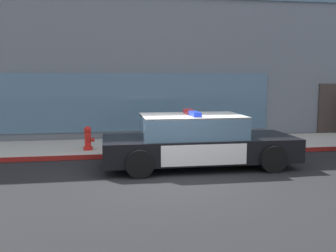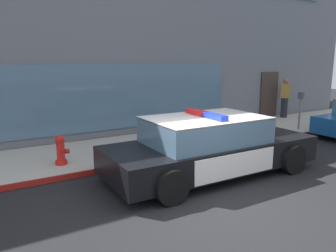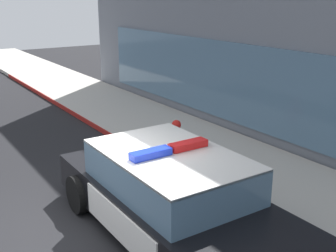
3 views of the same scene
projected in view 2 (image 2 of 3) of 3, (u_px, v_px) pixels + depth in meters
name	position (u px, v px, depth m)	size (l,w,h in m)	color
ground	(210.00, 202.00, 6.22)	(48.00, 48.00, 0.00)	black
sidewalk	(125.00, 149.00, 9.55)	(48.00, 2.81, 0.15)	#B2ADA3
curb_red_paint	(148.00, 162.00, 8.35)	(28.80, 0.04, 0.14)	maroon
storefront_building	(78.00, 28.00, 14.51)	(22.46, 10.06, 7.95)	slate
police_cruiser	(210.00, 146.00, 7.60)	(5.05, 2.15, 1.49)	black
fire_hydrant	(61.00, 150.00, 7.91)	(0.34, 0.39, 0.73)	red
pedestrian_on_sidewalk	(285.00, 98.00, 14.17)	(0.46, 0.47, 1.71)	#23232D
parking_meter	(300.00, 104.00, 11.78)	(0.12, 0.18, 1.34)	slate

